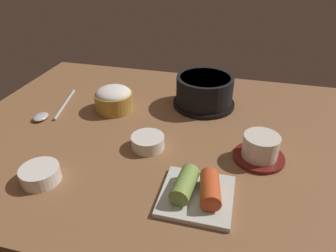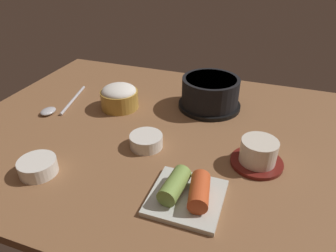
% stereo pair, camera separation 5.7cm
% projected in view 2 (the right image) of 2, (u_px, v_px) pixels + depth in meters
% --- Properties ---
extents(dining_table, '(1.00, 0.76, 0.02)m').
position_uv_depth(dining_table, '(163.00, 134.00, 0.76)').
color(dining_table, brown).
rests_on(dining_table, ground).
extents(stone_pot, '(0.17, 0.17, 0.09)m').
position_uv_depth(stone_pot, '(210.00, 93.00, 0.84)').
color(stone_pot, black).
rests_on(stone_pot, dining_table).
extents(rice_bowl, '(0.10, 0.10, 0.07)m').
position_uv_depth(rice_bowl, '(119.00, 96.00, 0.84)').
color(rice_bowl, '#B78C38').
rests_on(rice_bowl, dining_table).
extents(tea_cup_with_saucer, '(0.11, 0.11, 0.06)m').
position_uv_depth(tea_cup_with_saucer, '(258.00, 154.00, 0.63)').
color(tea_cup_with_saucer, maroon).
rests_on(tea_cup_with_saucer, dining_table).
extents(banchan_cup_center, '(0.07, 0.07, 0.03)m').
position_uv_depth(banchan_cup_center, '(146.00, 140.00, 0.69)').
color(banchan_cup_center, white).
rests_on(banchan_cup_center, dining_table).
extents(kimchi_plate, '(0.13, 0.13, 0.05)m').
position_uv_depth(kimchi_plate, '(187.00, 192.00, 0.55)').
color(kimchi_plate, silver).
rests_on(kimchi_plate, dining_table).
extents(side_bowl_near, '(0.08, 0.08, 0.03)m').
position_uv_depth(side_bowl_near, '(38.00, 166.00, 0.61)').
color(side_bowl_near, white).
rests_on(side_bowl_near, dining_table).
extents(spoon, '(0.06, 0.20, 0.01)m').
position_uv_depth(spoon, '(57.00, 107.00, 0.85)').
color(spoon, '#B7B7BC').
rests_on(spoon, dining_table).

